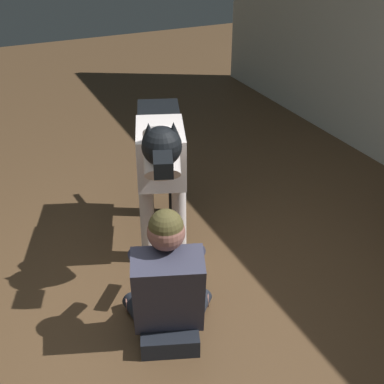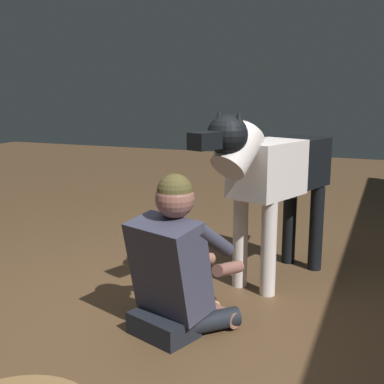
% 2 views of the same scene
% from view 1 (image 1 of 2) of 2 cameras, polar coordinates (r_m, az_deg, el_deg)
% --- Properties ---
extents(ground_plane, '(14.92, 14.92, 0.00)m').
position_cam_1_polar(ground_plane, '(3.24, -6.12, -15.97)').
color(ground_plane, brown).
extents(person_sitting_on_floor, '(0.73, 0.61, 0.88)m').
position_cam_1_polar(person_sitting_on_floor, '(3.02, -2.70, -10.42)').
color(person_sitting_on_floor, black).
rests_on(person_sitting_on_floor, ground).
extents(large_dog, '(1.42, 0.64, 1.19)m').
position_cam_1_polar(large_dog, '(3.58, -3.50, 4.27)').
color(large_dog, silver).
rests_on(large_dog, ground).
extents(hot_dog_on_plate, '(0.23, 0.23, 0.06)m').
position_cam_1_polar(hot_dog_on_plate, '(3.43, -2.75, -12.00)').
color(hot_dog_on_plate, silver).
rests_on(hot_dog_on_plate, ground).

